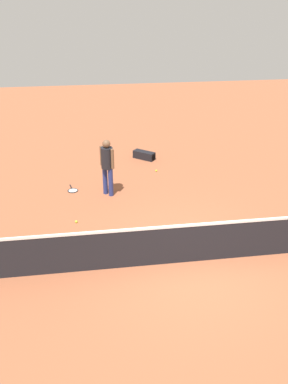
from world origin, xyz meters
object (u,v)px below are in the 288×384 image
at_px(player_near_side, 107,163).
at_px(tennis_racket_near_player, 73,190).
at_px(tennis_ball_by_net, 76,222).
at_px(equipment_bag, 145,155).
at_px(tennis_ball_midcourt, 156,171).

bearing_deg(player_near_side, tennis_racket_near_player, -21.34).
height_order(tennis_ball_by_net, equipment_bag, equipment_bag).
relative_size(player_near_side, tennis_racket_near_player, 2.81).
relative_size(tennis_ball_by_net, equipment_bag, 0.08).
bearing_deg(tennis_ball_by_net, tennis_racket_near_player, -86.44).
height_order(player_near_side, tennis_ball_by_net, player_near_side).
relative_size(player_near_side, equipment_bag, 2.15).
xyz_separation_m(tennis_racket_near_player, tennis_ball_by_net, (-0.12, 1.96, 0.02)).
xyz_separation_m(tennis_ball_by_net, tennis_ball_midcourt, (-2.64, -3.04, 0.00)).
distance_m(tennis_racket_near_player, equipment_bag, 3.42).
bearing_deg(tennis_racket_near_player, equipment_bag, -138.33).
bearing_deg(equipment_bag, tennis_ball_midcourt, 99.87).
xyz_separation_m(tennis_racket_near_player, tennis_ball_midcourt, (-2.76, -1.08, 0.02)).
xyz_separation_m(player_near_side, tennis_ball_by_net, (0.94, 1.55, -0.98)).
distance_m(tennis_racket_near_player, tennis_ball_by_net, 1.96).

